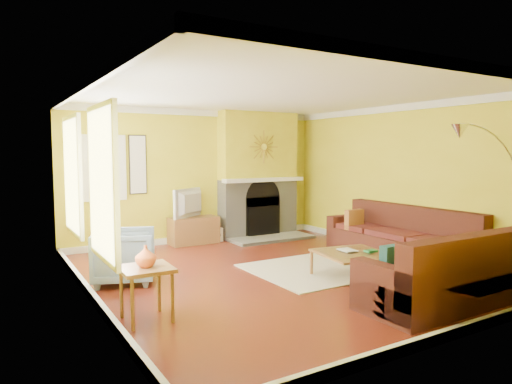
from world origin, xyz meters
TOP-DOWN VIEW (x-y plane):
  - floor at (0.00, 0.00)m, footprint 5.50×6.00m
  - ceiling at (0.00, 0.00)m, footprint 5.50×6.00m
  - wall_back at (0.00, 3.01)m, footprint 5.50×0.02m
  - wall_front at (0.00, -3.01)m, footprint 5.50×0.02m
  - wall_left at (-2.76, 0.00)m, footprint 0.02×6.00m
  - wall_right at (2.76, 0.00)m, footprint 0.02×6.00m
  - baseboard at (0.00, 0.00)m, footprint 5.50×6.00m
  - crown_molding at (0.00, 0.00)m, footprint 5.50×6.00m
  - window_left_near at (-2.72, 1.30)m, footprint 0.06×1.22m
  - window_left_far at (-2.72, -0.60)m, footprint 0.06×1.22m
  - window_back at (-1.90, 2.96)m, footprint 0.82×0.06m
  - wall_art at (-1.25, 2.97)m, footprint 0.34×0.04m
  - fireplace at (1.35, 2.80)m, footprint 1.80×0.40m
  - mantel at (1.35, 2.56)m, footprint 1.92×0.22m
  - hearth at (1.35, 2.25)m, footprint 1.80×0.70m
  - sunburst at (1.35, 2.57)m, footprint 0.70×0.04m
  - rug at (0.82, -0.18)m, footprint 2.40×1.80m
  - sectional_sofa at (1.28, -0.81)m, footprint 2.94×3.78m
  - coffee_table at (0.79, -0.82)m, footprint 1.11×1.11m
  - media_console at (-0.22, 2.72)m, footprint 0.98×0.44m
  - tv at (-0.22, 2.72)m, footprint 0.91×0.66m
  - subwoofer at (0.25, 2.75)m, footprint 0.28×0.28m
  - armchair at (-2.15, 0.67)m, footprint 1.06×1.05m
  - side_table at (-2.34, -0.92)m, footprint 0.56×0.56m
  - vase at (-2.34, -0.92)m, footprint 0.26×0.26m
  - book at (0.64, -0.72)m, footprint 0.23×0.29m
  - arc_lamp at (1.59, -2.39)m, footprint 1.37×0.36m

SIDE VIEW (x-z plane):
  - floor at x=0.00m, z-range -0.02..0.00m
  - rug at x=0.82m, z-range 0.00..0.02m
  - hearth at x=1.35m, z-range 0.00..0.06m
  - baseboard at x=0.00m, z-range 0.00..0.12m
  - subwoofer at x=0.25m, z-range 0.00..0.28m
  - coffee_table at x=0.79m, z-range 0.00..0.38m
  - media_console at x=-0.22m, z-range 0.00..0.54m
  - side_table at x=-2.34m, z-range 0.00..0.60m
  - armchair at x=-2.15m, z-range 0.00..0.76m
  - book at x=0.64m, z-range 0.38..0.41m
  - sectional_sofa at x=1.28m, z-range 0.00..0.90m
  - vase at x=-2.34m, z-range 0.60..0.83m
  - tv at x=-0.22m, z-range 0.54..1.12m
  - arc_lamp at x=1.59m, z-range 0.00..2.15m
  - mantel at x=1.35m, z-range 1.21..1.29m
  - wall_back at x=0.00m, z-range 0.00..2.70m
  - wall_front at x=0.00m, z-range 0.00..2.70m
  - wall_left at x=-2.76m, z-range 0.00..2.70m
  - wall_right at x=2.76m, z-range 0.00..2.70m
  - fireplace at x=1.35m, z-range 0.00..2.70m
  - window_left_near at x=-2.72m, z-range 0.64..2.36m
  - window_left_far at x=-2.72m, z-range 0.64..2.36m
  - window_back at x=-1.90m, z-range 0.94..2.16m
  - wall_art at x=-1.25m, z-range 1.03..2.17m
  - sunburst at x=1.35m, z-range 1.60..2.30m
  - crown_molding at x=0.00m, z-range 2.58..2.70m
  - ceiling at x=0.00m, z-range 2.70..2.72m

